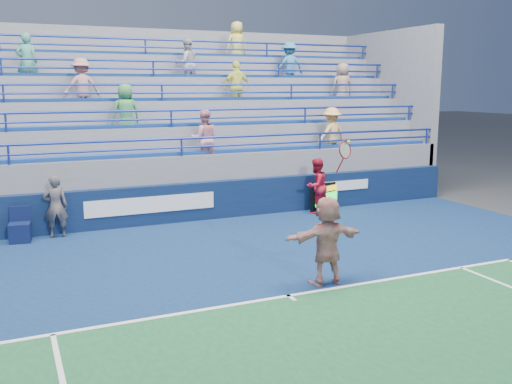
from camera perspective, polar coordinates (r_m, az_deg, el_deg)
name	(u,v)px	position (r m, az deg, el deg)	size (l,w,h in m)	color
ground	(289,297)	(10.64, 3.29, -10.43)	(120.00, 120.00, 0.00)	#333538
sponsor_wall	(185,202)	(16.32, -7.11, -1.04)	(18.00, 0.32, 1.10)	#0A1A3A
bleacher_stand	(152,153)	(19.77, -10.35, 3.81)	(18.00, 5.60, 6.13)	slate
serve_speed_board	(325,196)	(17.87, 6.88, -0.45)	(1.19, 0.54, 0.84)	black
judge_chair	(20,231)	(15.25, -22.53, -3.64)	(0.55, 0.55, 0.87)	#0C153D
tennis_player	(327,240)	(11.11, 7.11, -4.83)	(1.63, 0.55, 2.80)	silver
line_judge	(56,206)	(15.28, -19.40, -1.38)	(0.59, 0.39, 1.62)	#141839
ball_girl	(316,186)	(17.31, 6.03, 0.61)	(0.81, 0.63, 1.67)	red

